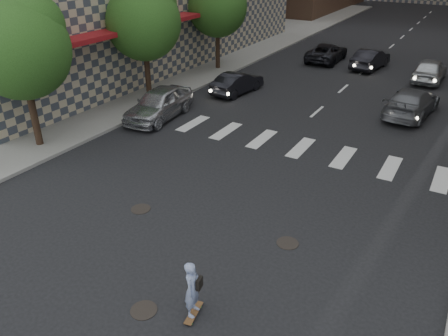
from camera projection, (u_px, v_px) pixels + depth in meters
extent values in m
plane|color=black|center=(165.00, 245.00, 13.72)|extent=(160.00, 160.00, 0.00)
cube|color=gray|center=(172.00, 58.00, 35.50)|extent=(13.00, 80.00, 0.15)
cube|color=black|center=(113.00, 66.00, 25.48)|extent=(0.30, 14.00, 4.00)
cube|color=maroon|center=(120.00, 30.00, 24.15)|extent=(1.60, 14.00, 0.25)
cylinder|color=#382619|center=(34.00, 115.00, 19.56)|extent=(0.32, 0.32, 2.80)
sphere|color=#204316|center=(20.00, 50.00, 18.22)|extent=(4.20, 4.20, 4.20)
sphere|color=#204316|center=(31.00, 26.00, 18.18)|extent=(2.80, 2.80, 2.80)
cylinder|color=#382619|center=(148.00, 74.00, 25.69)|extent=(0.32, 0.32, 2.80)
sphere|color=#204316|center=(144.00, 23.00, 24.35)|extent=(4.20, 4.20, 4.20)
sphere|color=#204316|center=(152.00, 5.00, 24.31)|extent=(2.80, 2.80, 2.80)
cylinder|color=#382619|center=(218.00, 48.00, 31.82)|extent=(0.32, 0.32, 2.80)
sphere|color=#204316|center=(217.00, 6.00, 30.48)|extent=(4.20, 4.20, 4.20)
cylinder|color=black|center=(144.00, 310.00, 11.26)|extent=(0.70, 0.70, 0.02)
cylinder|color=black|center=(141.00, 209.00, 15.53)|extent=(0.70, 0.70, 0.02)
cylinder|color=black|center=(288.00, 243.00, 13.77)|extent=(0.70, 0.70, 0.02)
cube|color=brown|center=(194.00, 313.00, 11.09)|extent=(0.36, 0.86, 0.02)
cylinder|color=green|center=(186.00, 322.00, 10.89)|extent=(0.04, 0.06, 0.06)
cylinder|color=green|center=(192.00, 323.00, 10.85)|extent=(0.04, 0.06, 0.06)
cylinder|color=green|center=(196.00, 305.00, 11.39)|extent=(0.04, 0.06, 0.06)
cylinder|color=green|center=(201.00, 307.00, 11.34)|extent=(0.04, 0.06, 0.06)
imported|color=#929BD4|center=(193.00, 289.00, 10.73)|extent=(0.48, 0.63, 1.57)
cube|color=black|center=(199.00, 283.00, 10.63)|extent=(0.14, 0.27, 0.30)
imported|color=#ADAEB4|center=(159.00, 103.00, 23.21)|extent=(2.39, 4.97, 1.64)
imported|color=black|center=(237.00, 83.00, 27.15)|extent=(1.87, 4.15, 1.32)
imported|color=slate|center=(412.00, 102.00, 23.63)|extent=(2.60, 5.27, 1.47)
imported|color=black|center=(327.00, 52.00, 34.49)|extent=(2.35, 4.98, 1.38)
imported|color=#ADB0B5|center=(430.00, 70.00, 29.48)|extent=(1.97, 4.64, 1.56)
imported|color=black|center=(371.00, 59.00, 32.42)|extent=(2.09, 4.55, 1.44)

